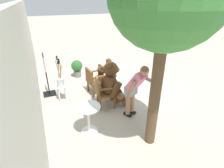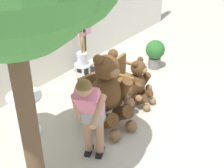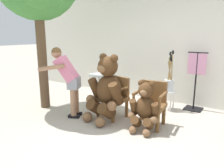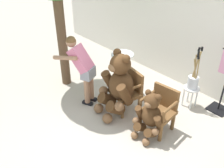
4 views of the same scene
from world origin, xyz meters
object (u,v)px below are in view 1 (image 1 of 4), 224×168
at_px(white_stool, 62,89).
at_px(clothing_display_stand, 46,74).
at_px(teddy_bear_large, 112,84).
at_px(person_visitor, 136,87).
at_px(wooden_chair_left, 104,91).
at_px(potted_plant, 77,67).
at_px(brush_bucket, 60,80).
at_px(teddy_bear_small, 103,78).
at_px(wooden_chair_right, 94,80).
at_px(round_side_table, 89,116).

xyz_separation_m(white_stool, clothing_display_stand, (0.51, 0.35, 0.36)).
distance_m(teddy_bear_large, person_visitor, 0.88).
relative_size(wooden_chair_left, teddy_bear_large, 0.62).
relative_size(white_stool, potted_plant, 0.68).
xyz_separation_m(brush_bucket, potted_plant, (1.55, -0.84, -0.27)).
distance_m(brush_bucket, clothing_display_stand, 0.62).
bearing_deg(clothing_display_stand, brush_bucket, -145.21).
bearing_deg(teddy_bear_small, wooden_chair_left, 161.25).
relative_size(wooden_chair_right, brush_bucket, 0.92).
distance_m(wooden_chair_left, white_stool, 1.36).
height_order(potted_plant, clothing_display_stand, clothing_display_stand).
distance_m(wooden_chair_left, teddy_bear_small, 0.91).
relative_size(white_stool, round_side_table, 0.64).
xyz_separation_m(wooden_chair_left, round_side_table, (-0.95, 0.73, -0.01)).
bearing_deg(clothing_display_stand, person_visitor, -137.83).
relative_size(wooden_chair_right, potted_plant, 1.26).
xyz_separation_m(wooden_chair_right, brush_bucket, (-0.02, 1.07, 0.20)).
xyz_separation_m(wooden_chair_right, potted_plant, (1.53, 0.22, -0.07)).
height_order(wooden_chair_left, wooden_chair_right, same).
relative_size(teddy_bear_large, teddy_bear_small, 1.46).
xyz_separation_m(wooden_chair_left, brush_bucket, (0.83, 1.07, 0.20)).
relative_size(potted_plant, clothing_display_stand, 0.50).
distance_m(white_stool, clothing_display_stand, 0.72).
xyz_separation_m(teddy_bear_small, brush_bucket, (-0.03, 1.36, 0.20)).
xyz_separation_m(person_visitor, round_side_table, (-0.12, 1.27, -0.45)).
xyz_separation_m(wooden_chair_right, teddy_bear_large, (-0.87, -0.25, 0.21)).
xyz_separation_m(white_stool, round_side_table, (-1.77, -0.34, 0.09)).
xyz_separation_m(brush_bucket, round_side_table, (-1.78, -0.34, -0.22)).
relative_size(teddy_bear_small, person_visitor, 0.63).
height_order(teddy_bear_large, teddy_bear_small, teddy_bear_large).
bearing_deg(brush_bucket, clothing_display_stand, 34.79).
bearing_deg(wooden_chair_left, white_stool, 52.26).
bearing_deg(round_side_table, person_visitor, -84.58).
xyz_separation_m(person_visitor, potted_plant, (3.21, 0.77, -0.50)).
bearing_deg(brush_bucket, round_side_table, -169.25).
xyz_separation_m(teddy_bear_large, white_stool, (0.85, 1.32, -0.32)).
xyz_separation_m(wooden_chair_left, wooden_chair_right, (0.85, 0.00, 0.00)).
bearing_deg(white_stool, teddy_bear_small, -88.75).
bearing_deg(wooden_chair_left, teddy_bear_small, -18.75).
height_order(teddy_bear_small, potted_plant, teddy_bear_small).
distance_m(wooden_chair_left, brush_bucket, 1.37).
relative_size(wooden_chair_left, potted_plant, 1.26).
height_order(teddy_bear_large, clothing_display_stand, teddy_bear_large).
bearing_deg(wooden_chair_right, brush_bucket, 90.83).
bearing_deg(clothing_display_stand, potted_plant, -48.88).
bearing_deg(wooden_chair_left, clothing_display_stand, 46.69).
bearing_deg(clothing_display_stand, white_stool, -145.56).
height_order(white_stool, brush_bucket, brush_bucket).
xyz_separation_m(wooden_chair_right, teddy_bear_small, (0.01, -0.29, -0.00)).
bearing_deg(wooden_chair_left, brush_bucket, 52.09).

